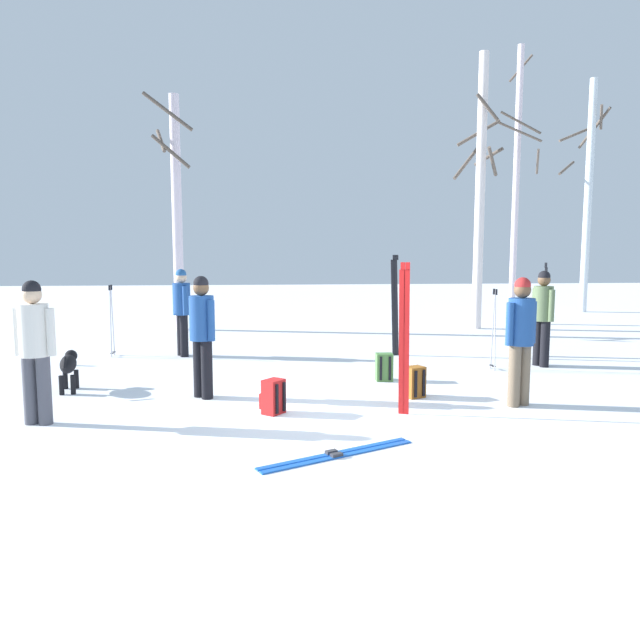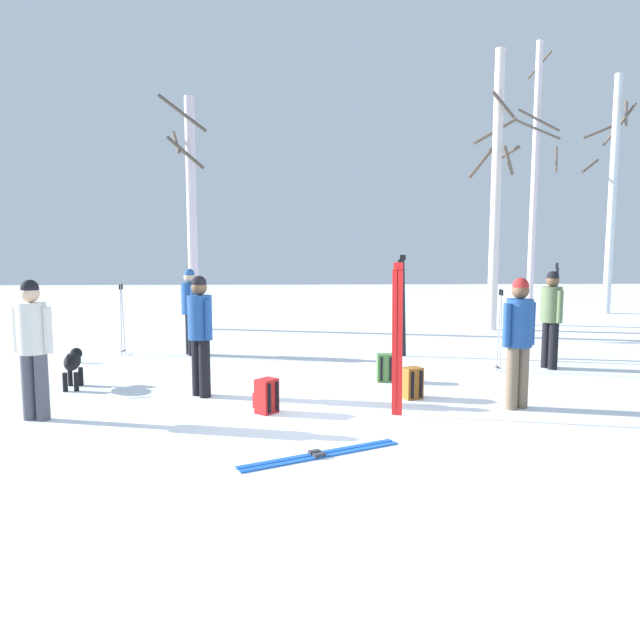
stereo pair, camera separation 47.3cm
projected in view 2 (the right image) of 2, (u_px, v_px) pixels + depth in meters
The scene contains 21 objects.
ground_plane at pixel (324, 418), 7.27m from camera, with size 60.00×60.00×0.00m, color white.
person_0 at pixel (200, 328), 8.26m from camera, with size 0.39×0.41×1.72m.
person_1 at pixel (519, 334), 7.61m from camera, with size 0.48×0.34×1.72m.
person_2 at pixel (551, 313), 10.26m from camera, with size 0.34×0.50×1.72m.
person_3 at pixel (33, 340), 7.08m from camera, with size 0.51×0.34×1.72m.
person_4 at pixel (190, 306), 11.64m from camera, with size 0.34×0.48×1.72m.
dog at pixel (73, 363), 8.84m from camera, with size 0.32×0.89×0.57m.
ski_pair_planted_0 at pixel (402, 306), 11.48m from camera, with size 0.20×0.05×1.99m.
ski_pair_planted_1 at pixel (555, 311), 11.24m from camera, with size 0.15×0.16×1.84m.
ski_pair_planted_2 at pixel (397, 340), 7.29m from camera, with size 0.14×0.06×1.92m.
ski_pair_lying_0 at pixel (321, 455), 5.92m from camera, with size 1.67×0.93×0.05m.
ski_poles_0 at pixel (500, 328), 10.01m from camera, with size 0.07×0.21×1.41m.
ski_poles_1 at pixel (122, 317), 11.71m from camera, with size 0.07×0.25×1.40m.
backpack_0 at pixel (385, 368), 9.31m from camera, with size 0.27×0.29×0.44m.
backpack_1 at pixel (266, 396), 7.48m from camera, with size 0.35×0.34×0.44m.
backpack_2 at pixel (412, 383), 8.22m from camera, with size 0.32×0.34×0.44m.
water_bottle_0 at pixel (79, 357), 10.86m from camera, with size 0.07×0.07×0.22m.
birch_tree_0 at pixel (191, 210), 15.34m from camera, with size 1.24×0.96×6.02m.
birch_tree_1 at pixel (496, 189), 15.13m from camera, with size 1.35×1.16×7.12m.
birch_tree_2 at pixel (535, 182), 16.07m from camera, with size 1.48×1.17×7.65m.
birch_tree_3 at pixel (612, 191), 19.27m from camera, with size 1.75×1.52×7.73m.
Camera 2 is at (-0.34, -7.07, 2.04)m, focal length 33.00 mm.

